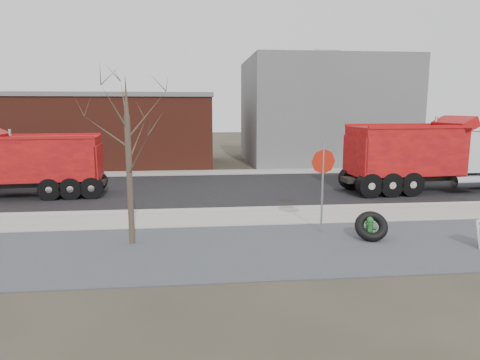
{
  "coord_description": "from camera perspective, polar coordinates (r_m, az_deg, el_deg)",
  "views": [
    {
      "loc": [
        -1.19,
        -15.77,
        4.21
      ],
      "look_at": [
        0.56,
        0.78,
        1.4
      ],
      "focal_mm": 32.0,
      "sensor_mm": 36.0,
      "label": 1
    }
  ],
  "objects": [
    {
      "name": "curb",
      "position": [
        17.85,
        -2.04,
        -3.88
      ],
      "size": [
        60.0,
        0.15,
        0.11
      ],
      "primitive_type": "cube",
      "color": "#9E9B93",
      "rests_on": "ground"
    },
    {
      "name": "gravel_verge",
      "position": [
        13.02,
        -0.46,
        -9.2
      ],
      "size": [
        60.0,
        5.0,
        0.03
      ],
      "primitive_type": "cube",
      "color": "slate",
      "rests_on": "ground"
    },
    {
      "name": "fire_hydrant",
      "position": [
        14.48,
        16.88,
        -6.3
      ],
      "size": [
        0.43,
        0.43,
        0.77
      ],
      "rotation": [
        0.0,
        0.0,
        -0.36
      ],
      "color": "#2A6E2A",
      "rests_on": "ground"
    },
    {
      "name": "road",
      "position": [
        22.5,
        -2.89,
        -1.19
      ],
      "size": [
        60.0,
        9.4,
        0.02
      ],
      "primitive_type": "cube",
      "color": "black",
      "rests_on": "ground"
    },
    {
      "name": "ground",
      "position": [
        16.37,
        -1.66,
        -5.33
      ],
      "size": [
        120.0,
        120.0,
        0.0
      ],
      "primitive_type": "plane",
      "color": "#383328",
      "rests_on": "ground"
    },
    {
      "name": "building_brick",
      "position": [
        33.97,
        -21.19,
        6.31
      ],
      "size": [
        20.2,
        8.2,
        5.3
      ],
      "color": "maroon",
      "rests_on": "ground"
    },
    {
      "name": "stop_sign",
      "position": [
        14.54,
        11.0,
        1.08
      ],
      "size": [
        0.84,
        0.15,
        3.12
      ],
      "rotation": [
        0.0,
        0.0,
        -0.25
      ],
      "color": "gray",
      "rests_on": "ground"
    },
    {
      "name": "bare_tree",
      "position": [
        13.36,
        -14.73,
        5.35
      ],
      "size": [
        3.2,
        3.2,
        5.2
      ],
      "color": "#382D23",
      "rests_on": "ground"
    },
    {
      "name": "truck_tire",
      "position": [
        14.42,
        17.1,
        -5.91
      ],
      "size": [
        1.23,
        1.11,
        0.99
      ],
      "color": "black",
      "rests_on": "ground"
    },
    {
      "name": "sidewalk",
      "position": [
        16.6,
        -1.73,
        -5.0
      ],
      "size": [
        60.0,
        2.5,
        0.06
      ],
      "primitive_type": "cube",
      "color": "#9E9B93",
      "rests_on": "ground"
    },
    {
      "name": "building_grey",
      "position": [
        35.28,
        10.9,
        9.07
      ],
      "size": [
        12.0,
        10.0,
        8.0
      ],
      "color": "slate",
      "rests_on": "ground"
    },
    {
      "name": "far_sidewalk",
      "position": [
        28.11,
        -3.54,
        1.01
      ],
      "size": [
        60.0,
        2.0,
        0.06
      ],
      "primitive_type": "cube",
      "color": "#9E9B93",
      "rests_on": "ground"
    },
    {
      "name": "dump_truck_red_a",
      "position": [
        23.6,
        23.66,
        3.19
      ],
      "size": [
        9.44,
        3.13,
        3.76
      ],
      "rotation": [
        0.0,
        0.0,
        0.07
      ],
      "color": "black",
      "rests_on": "ground"
    },
    {
      "name": "dump_truck_red_b",
      "position": [
        22.49,
        -26.49,
        2.08
      ],
      "size": [
        7.8,
        2.82,
        3.27
      ],
      "rotation": [
        0.0,
        0.0,
        3.23
      ],
      "color": "black",
      "rests_on": "ground"
    }
  ]
}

